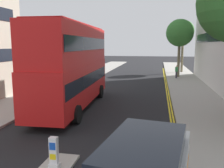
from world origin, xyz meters
The scene contains 9 objects.
sidewalk_right centered at (6.50, 16.00, 0.07)m, with size 4.00×80.00×0.14m, color #9E9991.
sidewalk_left centered at (-6.50, 16.00, 0.07)m, with size 4.00×80.00×0.14m, color #9E9991.
kerb_line_outer centered at (4.40, 14.00, 0.00)m, with size 0.10×56.00×0.01m, color yellow.
kerb_line_inner centered at (4.24, 14.00, 0.00)m, with size 0.10×56.00×0.01m, color yellow.
keep_left_bollard centered at (0.00, 3.09, 0.61)m, with size 0.36×0.28×1.11m.
double_decker_bus_away centered at (-2.29, 11.37, 3.03)m, with size 3.13×10.90×5.64m.
pedestrian_far centered at (5.68, 27.17, 0.99)m, with size 0.34×0.22×1.62m.
street_tree_near centered at (6.00, 28.68, 5.81)m, with size 3.52×3.52×7.47m.
street_tree_far centered at (6.97, 34.83, 6.35)m, with size 3.29×3.29×7.93m.
Camera 1 is at (3.45, -4.19, 4.32)m, focal length 38.66 mm.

